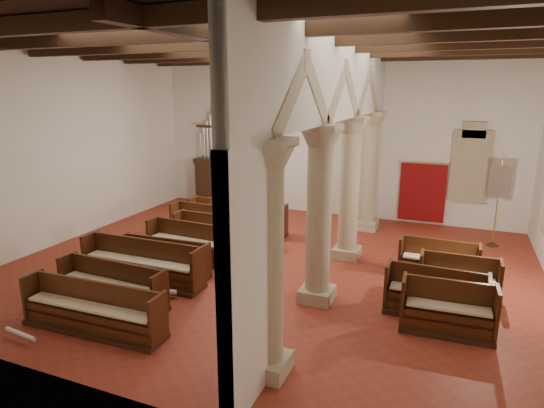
{
  "coord_description": "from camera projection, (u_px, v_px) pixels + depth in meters",
  "views": [
    {
      "loc": [
        4.52,
        -10.92,
        4.8
      ],
      "look_at": [
        -0.15,
        0.5,
        1.66
      ],
      "focal_mm": 30.0,
      "sensor_mm": 36.0,
      "label": 1
    }
  ],
  "objects": [
    {
      "name": "tube_heater_a",
      "position": [
        20.0,
        334.0,
        8.86
      ],
      "size": [
        0.86,
        0.18,
        0.09
      ],
      "primitive_type": "cylinder",
      "rotation": [
        0.0,
        1.57,
        -0.11
      ],
      "color": "silver",
      "rests_on": "floor"
    },
    {
      "name": "window_back",
      "position": [
        470.0,
        166.0,
        15.63
      ],
      "size": [
        1.0,
        0.03,
        2.2
      ],
      "primitive_type": "cube",
      "color": "#2D6651",
      "rests_on": "wall_back"
    },
    {
      "name": "hymnal_box_b",
      "position": [
        190.0,
        275.0,
        11.35
      ],
      "size": [
        0.39,
        0.33,
        0.34
      ],
      "primitive_type": "cube",
      "rotation": [
        0.0,
        0.0,
        0.17
      ],
      "color": "#16199B",
      "rests_on": "floor"
    },
    {
      "name": "floor",
      "position": [
        270.0,
        266.0,
        12.64
      ],
      "size": [
        14.0,
        14.0,
        0.0
      ],
      "primitive_type": "plane",
      "color": "maroon",
      "rests_on": "ground"
    },
    {
      "name": "processional_banner",
      "position": [
        495.0,
        220.0,
        14.11
      ],
      "size": [
        0.6,
        0.77,
        2.74
      ],
      "rotation": [
        0.0,
        0.0,
        -0.32
      ],
      "color": "#321C10",
      "rests_on": "floor"
    },
    {
      "name": "aisle_pew_1",
      "position": [
        435.0,
        301.0,
        9.81
      ],
      "size": [
        2.12,
        0.76,
        1.07
      ],
      "rotation": [
        0.0,
        0.0,
        -0.02
      ],
      "color": "#321C10",
      "rests_on": "floor"
    },
    {
      "name": "wall_front",
      "position": [
        111.0,
        218.0,
        6.52
      ],
      "size": [
        14.0,
        0.02,
        6.0
      ],
      "primitive_type": "cube",
      "color": "silver",
      "rests_on": "floor"
    },
    {
      "name": "wall_left",
      "position": [
        67.0,
        147.0,
        14.46
      ],
      "size": [
        0.02,
        12.0,
        6.0
      ],
      "primitive_type": "cube",
      "color": "silver",
      "rests_on": "floor"
    },
    {
      "name": "nave_pew_1",
      "position": [
        112.0,
        291.0,
        10.34
      ],
      "size": [
        2.79,
        0.77,
        1.0
      ],
      "rotation": [
        0.0,
        0.0,
        -0.04
      ],
      "color": "#321C10",
      "rests_on": "floor"
    },
    {
      "name": "dossal_curtain",
      "position": [
        422.0,
        192.0,
        16.38
      ],
      "size": [
        1.8,
        0.07,
        2.17
      ],
      "color": "maroon",
      "rests_on": "floor"
    },
    {
      "name": "nave_pew_4",
      "position": [
        199.0,
        249.0,
        12.96
      ],
      "size": [
        3.28,
        0.91,
        1.08
      ],
      "rotation": [
        0.0,
        0.0,
        -0.06
      ],
      "color": "#321C10",
      "rests_on": "floor"
    },
    {
      "name": "nave_pew_7",
      "position": [
        237.0,
        223.0,
        15.46
      ],
      "size": [
        3.46,
        0.89,
        1.12
      ],
      "rotation": [
        0.0,
        0.0,
        0.04
      ],
      "color": "#321C10",
      "rests_on": "floor"
    },
    {
      "name": "pipe_organ",
      "position": [
        221.0,
        174.0,
        18.88
      ],
      "size": [
        2.1,
        0.85,
        4.4
      ],
      "color": "#321C10",
      "rests_on": "floor"
    },
    {
      "name": "ceiling",
      "position": [
        270.0,
        38.0,
        11.16
      ],
      "size": [
        14.0,
        14.0,
        0.0
      ],
      "primitive_type": "plane",
      "rotation": [
        3.14,
        0.0,
        0.0
      ],
      "color": "black",
      "rests_on": "wall_back"
    },
    {
      "name": "nave_pew_6",
      "position": [
        218.0,
        229.0,
        14.74
      ],
      "size": [
        3.45,
        0.93,
        1.11
      ],
      "rotation": [
        0.0,
        0.0,
        -0.06
      ],
      "color": "#321C10",
      "rests_on": "floor"
    },
    {
      "name": "hymnal_box_a",
      "position": [
        155.0,
        307.0,
        9.67
      ],
      "size": [
        0.4,
        0.34,
        0.36
      ],
      "primitive_type": "cube",
      "rotation": [
        0.0,
        0.0,
        0.14
      ],
      "color": "navy",
      "rests_on": "floor"
    },
    {
      "name": "aisle_pew_0",
      "position": [
        447.0,
        316.0,
        9.15
      ],
      "size": [
        1.85,
        0.8,
        1.08
      ],
      "rotation": [
        0.0,
        0.0,
        0.05
      ],
      "color": "#321C10",
      "rests_on": "floor"
    },
    {
      "name": "nave_pew_5",
      "position": [
        216.0,
        238.0,
        13.96
      ],
      "size": [
        2.75,
        0.76,
        1.05
      ],
      "rotation": [
        0.0,
        0.0,
        -0.02
      ],
      "color": "#321C10",
      "rests_on": "floor"
    },
    {
      "name": "arcade",
      "position": [
        338.0,
        141.0,
        11.1
      ],
      "size": [
        0.9,
        11.9,
        6.0
      ],
      "color": "tan",
      "rests_on": "floor"
    },
    {
      "name": "nave_pew_2",
      "position": [
        142.0,
        269.0,
        11.51
      ],
      "size": [
        3.34,
        0.77,
        1.11
      ],
      "rotation": [
        0.0,
        0.0,
        0.01
      ],
      "color": "#321C10",
      "rests_on": "floor"
    },
    {
      "name": "lectern",
      "position": [
        261.0,
        205.0,
        17.32
      ],
      "size": [
        0.53,
        0.54,
        1.22
      ],
      "rotation": [
        0.0,
        0.0,
        -0.12
      ],
      "color": "#3B1B12",
      "rests_on": "floor"
    },
    {
      "name": "aisle_pew_2",
      "position": [
        458.0,
        285.0,
        10.56
      ],
      "size": [
        1.78,
        0.73,
        1.06
      ],
      "rotation": [
        0.0,
        0.0,
        0.01
      ],
      "color": "#321C10",
      "rests_on": "floor"
    },
    {
      "name": "nave_pew_0",
      "position": [
        93.0,
        316.0,
        9.21
      ],
      "size": [
        3.2,
        0.78,
        1.02
      ],
      "rotation": [
        0.0,
        0.0,
        0.03
      ],
      "color": "#321C10",
      "rests_on": "floor"
    },
    {
      "name": "tube_heater_b",
      "position": [
        153.0,
        291.0,
        10.71
      ],
      "size": [
        1.12,
        0.46,
        0.11
      ],
      "primitive_type": "cylinder",
      "rotation": [
        0.0,
        1.57,
        0.31
      ],
      "color": "white",
      "rests_on": "floor"
    },
    {
      "name": "nave_pew_3",
      "position": [
        163.0,
        264.0,
        11.96
      ],
      "size": [
        2.58,
        0.76,
        0.99
      ],
      "rotation": [
        0.0,
        0.0,
        0.04
      ],
      "color": "#321C10",
      "rests_on": "floor"
    },
    {
      "name": "aisle_pew_3",
      "position": [
        438.0,
        267.0,
        11.69
      ],
      "size": [
        1.96,
        0.72,
        1.04
      ],
      "rotation": [
        0.0,
        0.0,
        -0.01
      ],
      "color": "#321C10",
      "rests_on": "floor"
    },
    {
      "name": "wall_back",
      "position": [
        330.0,
        137.0,
        17.28
      ],
      "size": [
        14.0,
        0.02,
        6.0
      ],
      "primitive_type": "cube",
      "color": "silver",
      "rests_on": "floor"
    },
    {
      "name": "ceiling_beams",
      "position": [
        270.0,
        46.0,
        11.2
      ],
      "size": [
        13.8,
        11.8,
        0.3
      ],
      "primitive_type": null,
      "color": "#321C10",
      "rests_on": "wall_back"
    },
    {
      "name": "hymnal_box_c",
      "position": [
        232.0,
        262.0,
        12.2
      ],
      "size": [
        0.37,
        0.32,
        0.34
      ],
      "primitive_type": "cube",
      "rotation": [
        0.0,
        0.0,
        0.13
      ],
      "color": "navy",
      "rests_on": "floor"
    }
  ]
}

